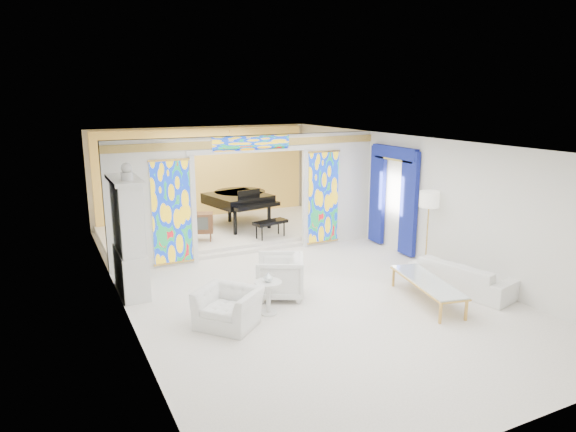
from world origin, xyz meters
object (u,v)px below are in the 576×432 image
armchair_right (280,276)px  grand_piano (240,199)px  coffee_table (427,282)px  china_cabinet (129,238)px  sofa (462,276)px  tv_console (201,223)px  armchair_left (228,308)px

armchair_right → grand_piano: (1.16, 5.19, 0.54)m
coffee_table → china_cabinet: bearing=148.8°
sofa → coffee_table: sofa is taller
armchair_right → tv_console: bearing=-147.2°
armchair_right → grand_piano: grand_piano is taller
china_cabinet → armchair_right: china_cabinet is taller
china_cabinet → sofa: (6.17, -2.90, -0.86)m
china_cabinet → armchair_right: bearing=-30.5°
armchair_right → sofa: (3.54, -1.35, -0.12)m
coffee_table → tv_console: size_ratio=2.80×
coffee_table → grand_piano: (-1.30, 6.72, 0.56)m
tv_console → armchair_left: bearing=-81.4°
armchair_right → coffee_table: 2.89m
grand_piano → tv_console: (-1.56, -1.15, -0.31)m
tv_console → armchair_right: bearing=-64.3°
china_cabinet → coffee_table: 5.98m
tv_console → grand_piano: bearing=56.4°
armchair_right → tv_console: tv_console is taller
armchair_right → coffee_table: (2.45, -1.53, -0.01)m
china_cabinet → grand_piano: (3.78, 3.65, -0.20)m
armchair_left → armchair_right: 1.60m
china_cabinet → armchair_right: (2.62, -1.54, -0.74)m
armchair_right → coffee_table: armchair_right is taller
armchair_right → tv_console: (-0.40, 4.05, 0.24)m
china_cabinet → armchair_right: size_ratio=2.89×
china_cabinet → coffee_table: (5.08, -3.07, -0.76)m
china_cabinet → armchair_left: 2.79m
china_cabinet → sofa: bearing=-25.2°
armchair_right → sofa: armchair_right is taller
armchair_left → coffee_table: bearing=38.5°
armchair_right → grand_piano: bearing=-165.4°
armchair_left → coffee_table: (3.83, -0.73, 0.08)m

